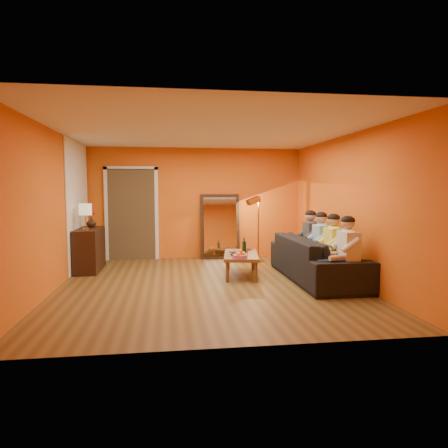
{
  "coord_description": "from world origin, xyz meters",
  "views": [
    {
      "loc": [
        -0.65,
        -6.7,
        1.64
      ],
      "look_at": [
        0.35,
        0.5,
        1.0
      ],
      "focal_mm": 32.0,
      "sensor_mm": 36.0,
      "label": 1
    }
  ],
  "objects": [
    {
      "name": "person_mid_right",
      "position": [
        2.13,
        0.25,
        0.61
      ],
      "size": [
        0.7,
        0.44,
        1.22
      ],
      "primitive_type": null,
      "color": "#82A4CA",
      "rests_on": "sofa"
    },
    {
      "name": "coffee_table",
      "position": [
        0.69,
        0.63,
        0.21
      ],
      "size": [
        0.81,
        1.3,
        0.42
      ],
      "primitive_type": null,
      "rotation": [
        0.0,
        0.0,
        -0.16
      ],
      "color": "brown",
      "rests_on": "floor"
    },
    {
      "name": "person_far_left",
      "position": [
        2.13,
        -0.85,
        0.61
      ],
      "size": [
        0.7,
        0.44,
        1.22
      ],
      "primitive_type": null,
      "color": "beige",
      "rests_on": "sofa"
    },
    {
      "name": "sideboard",
      "position": [
        -2.24,
        1.55,
        0.42
      ],
      "size": [
        0.44,
        1.18,
        0.85
      ],
      "primitive_type": "cube",
      "color": "black",
      "rests_on": "floor"
    },
    {
      "name": "book_mid",
      "position": [
        0.52,
        0.44,
        0.45
      ],
      "size": [
        0.2,
        0.28,
        0.02
      ],
      "primitive_type": "imported",
      "rotation": [
        0.0,
        0.0,
        0.01
      ],
      "color": "red",
      "rests_on": "book_lower"
    },
    {
      "name": "door_jamb_left",
      "position": [
        -2.07,
        2.71,
        1.05
      ],
      "size": [
        0.08,
        0.06,
        2.2
      ],
      "primitive_type": "cube",
      "color": "white",
      "rests_on": "wall_back"
    },
    {
      "name": "fruit_bowl",
      "position": [
        0.59,
        0.18,
        0.5
      ],
      "size": [
        0.26,
        0.26,
        0.16
      ],
      "primitive_type": null,
      "color": "#C24477",
      "rests_on": "coffee_table"
    },
    {
      "name": "door_jamb_right",
      "position": [
        -0.93,
        2.71,
        1.05
      ],
      "size": [
        0.08,
        0.06,
        2.2
      ],
      "primitive_type": "cube",
      "color": "white",
      "rests_on": "wall_back"
    },
    {
      "name": "doorway_recess",
      "position": [
        -1.5,
        2.83,
        1.05
      ],
      "size": [
        1.06,
        0.3,
        2.1
      ],
      "primitive_type": "cube",
      "color": "#3F2D19",
      "rests_on": "floor"
    },
    {
      "name": "person_mid_left",
      "position": [
        2.13,
        -0.3,
        0.61
      ],
      "size": [
        0.7,
        0.44,
        1.22
      ],
      "primitive_type": null,
      "color": "#E1DE4B",
      "rests_on": "sofa"
    },
    {
      "name": "mirror_frame",
      "position": [
        0.55,
        2.63,
        0.76
      ],
      "size": [
        0.92,
        0.27,
        1.51
      ],
      "primitive_type": "cube",
      "rotation": [
        -0.14,
        0.0,
        0.0
      ],
      "color": "black",
      "rests_on": "floor"
    },
    {
      "name": "white_accent",
      "position": [
        -2.48,
        1.75,
        1.3
      ],
      "size": [
        0.02,
        1.9,
        2.58
      ],
      "primitive_type": "cube",
      "color": "white",
      "rests_on": "wall_left"
    },
    {
      "name": "dog",
      "position": [
        2.04,
        -0.33,
        0.37
      ],
      "size": [
        0.58,
        0.72,
        0.74
      ],
      "primitive_type": null,
      "rotation": [
        0.0,
        0.0,
        -0.32
      ],
      "color": "olive",
      "rests_on": "floor"
    },
    {
      "name": "book_lower",
      "position": [
        0.51,
        0.43,
        0.43
      ],
      "size": [
        0.26,
        0.3,
        0.02
      ],
      "primitive_type": "imported",
      "rotation": [
        0.0,
        0.0,
        0.33
      ],
      "color": "black",
      "rests_on": "coffee_table"
    },
    {
      "name": "laptop",
      "position": [
        0.87,
        0.98,
        0.43
      ],
      "size": [
        0.35,
        0.3,
        0.02
      ],
      "primitive_type": "imported",
      "rotation": [
        0.0,
        0.0,
        0.44
      ],
      "color": "black",
      "rests_on": "coffee_table"
    },
    {
      "name": "door_header",
      "position": [
        -1.5,
        2.71,
        2.12
      ],
      "size": [
        1.22,
        0.06,
        0.08
      ],
      "primitive_type": "cube",
      "color": "white",
      "rests_on": "wall_back"
    },
    {
      "name": "vase",
      "position": [
        -2.24,
        1.8,
        0.95
      ],
      "size": [
        0.2,
        0.2,
        0.21
      ],
      "primitive_type": "imported",
      "color": "black",
      "rests_on": "sideboard"
    },
    {
      "name": "sofa",
      "position": [
        2.0,
        0.15,
        0.38
      ],
      "size": [
        2.64,
        1.03,
        0.77
      ],
      "primitive_type": "imported",
      "rotation": [
        0.0,
        0.0,
        1.57
      ],
      "color": "black",
      "rests_on": "floor"
    },
    {
      "name": "room_shell",
      "position": [
        0.0,
        0.37,
        1.3
      ],
      "size": [
        5.0,
        5.5,
        2.6
      ],
      "color": "brown",
      "rests_on": "ground"
    },
    {
      "name": "wine_bottle",
      "position": [
        0.74,
        0.58,
        0.58
      ],
      "size": [
        0.07,
        0.07,
        0.31
      ],
      "primitive_type": "cylinder",
      "color": "black",
      "rests_on": "coffee_table"
    },
    {
      "name": "table_lamp",
      "position": [
        -2.24,
        1.25,
        1.1
      ],
      "size": [
        0.24,
        0.24,
        0.51
      ],
      "primitive_type": null,
      "color": "beige",
      "rests_on": "sideboard"
    },
    {
      "name": "person_far_right",
      "position": [
        2.13,
        0.8,
        0.61
      ],
      "size": [
        0.7,
        0.44,
        1.22
      ],
      "primitive_type": null,
      "color": "#323237",
      "rests_on": "sofa"
    },
    {
      "name": "tumbler",
      "position": [
        0.81,
        0.75,
        0.47
      ],
      "size": [
        0.12,
        0.12,
        0.1
      ],
      "primitive_type": "imported",
      "rotation": [
        0.0,
        0.0,
        0.15
      ],
      "color": "#B27F3F",
      "rests_on": "coffee_table"
    },
    {
      "name": "flowers",
      "position": [
        -2.24,
        1.8,
        1.21
      ],
      "size": [
        0.17,
        0.17,
        0.48
      ],
      "primitive_type": null,
      "color": "red",
      "rests_on": "vase"
    },
    {
      "name": "mirror_glass",
      "position": [
        0.55,
        2.59,
        0.76
      ],
      "size": [
        0.78,
        0.21,
        1.35
      ],
      "primitive_type": "cube",
      "rotation": [
        -0.14,
        0.0,
        0.0
      ],
      "color": "white",
      "rests_on": "mirror_frame"
    },
    {
      "name": "book_upper",
      "position": [
        0.51,
        0.42,
        0.48
      ],
      "size": [
        0.29,
        0.3,
        0.02
      ],
      "primitive_type": "imported",
      "rotation": [
        0.0,
        0.0,
        0.73
      ],
      "color": "black",
      "rests_on": "book_mid"
    },
    {
      "name": "floor_lamp",
      "position": [
        1.34,
        2.03,
        0.72
      ],
      "size": [
        0.35,
        0.3,
        1.44
      ],
      "primitive_type": null,
      "rotation": [
        0.0,
        0.0,
        0.24
      ],
      "color": "#C08A38",
      "rests_on": "floor"
    }
  ]
}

